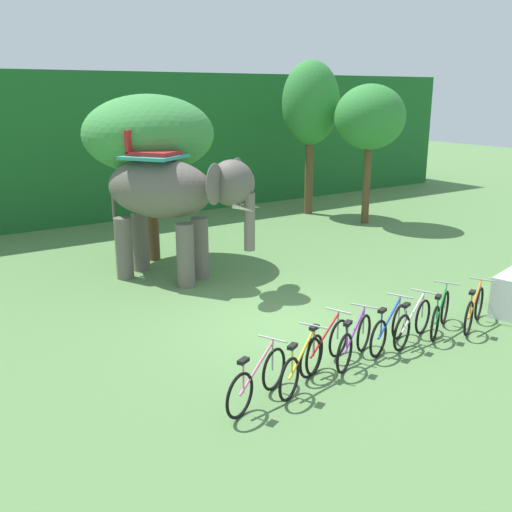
{
  "coord_description": "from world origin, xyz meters",
  "views": [
    {
      "loc": [
        -6.8,
        -8.92,
        4.68
      ],
      "look_at": [
        -0.13,
        1.0,
        1.3
      ],
      "focal_mm": 40.9,
      "sensor_mm": 36.0,
      "label": 1
    }
  ],
  "objects": [
    {
      "name": "bike_pink",
      "position": [
        -2.24,
        -2.18,
        0.39
      ],
      "size": [
        1.58,
        0.8,
        0.92
      ],
      "color": "black",
      "rests_on": "ground"
    },
    {
      "name": "bike_orange",
      "position": [
        3.14,
        -2.15,
        0.39
      ],
      "size": [
        1.57,
        0.81,
        0.92
      ],
      "color": "black",
      "rests_on": "ground"
    },
    {
      "name": "bike_yellow",
      "position": [
        -1.35,
        -2.16,
        0.39
      ],
      "size": [
        1.54,
        0.86,
        0.92
      ],
      "color": "black",
      "rests_on": "ground"
    },
    {
      "name": "bike_red",
      "position": [
        -0.57,
        -1.82,
        0.39
      ],
      "size": [
        1.62,
        0.72,
        0.92
      ],
      "color": "black",
      "rests_on": "ground"
    },
    {
      "name": "bike_white",
      "position": [
        1.53,
        -1.95,
        0.39
      ],
      "size": [
        1.64,
        0.69,
        0.92
      ],
      "color": "black",
      "rests_on": "ground"
    },
    {
      "name": "tree_center_left",
      "position": [
        -0.2,
        6.15,
        3.54
      ],
      "size": [
        3.57,
        3.57,
        4.63
      ],
      "color": "brown",
      "rests_on": "ground"
    },
    {
      "name": "bike_purple",
      "position": [
        0.01,
        -1.95,
        0.39
      ],
      "size": [
        1.55,
        0.85,
        0.92
      ],
      "color": "black",
      "rests_on": "ground"
    },
    {
      "name": "bike_blue",
      "position": [
        0.95,
        -1.88,
        0.39
      ],
      "size": [
        1.62,
        0.74,
        0.92
      ],
      "color": "black",
      "rests_on": "ground"
    },
    {
      "name": "tree_far_left",
      "position": [
        8.29,
        6.32,
        3.79
      ],
      "size": [
        2.49,
        2.49,
        4.95
      ],
      "color": "brown",
      "rests_on": "ground"
    },
    {
      "name": "elephant",
      "position": [
        -0.55,
        4.15,
        2.2
      ],
      "size": [
        3.32,
        3.99,
        3.78
      ],
      "color": "#665E56",
      "rests_on": "ground"
    },
    {
      "name": "tree_center",
      "position": [
        7.66,
        8.86,
        4.21
      ],
      "size": [
        2.19,
        2.19,
        5.84
      ],
      "color": "brown",
      "rests_on": "ground"
    },
    {
      "name": "foliage_hedge",
      "position": [
        0.0,
        14.74,
        2.69
      ],
      "size": [
        36.0,
        6.0,
        5.39
      ],
      "primitive_type": "cube",
      "color": "#1E6028",
      "rests_on": "ground"
    },
    {
      "name": "bike_green",
      "position": [
        2.36,
        -1.92,
        0.39
      ],
      "size": [
        1.53,
        0.88,
        0.92
      ],
      "color": "black",
      "rests_on": "ground"
    },
    {
      "name": "ground_plane",
      "position": [
        0.0,
        0.0,
        0.0
      ],
      "size": [
        80.0,
        80.0,
        0.0
      ],
      "primitive_type": "plane",
      "color": "#567F47"
    }
  ]
}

